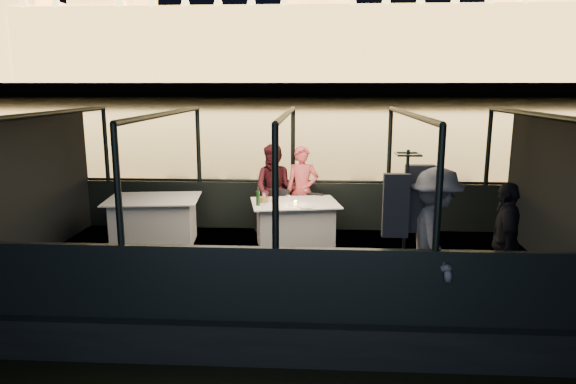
# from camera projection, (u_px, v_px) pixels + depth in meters

# --- Properties ---
(river_water) EXTENTS (500.00, 500.00, 0.00)m
(river_water) POSITION_uv_depth(u_px,v_px,m) (316.00, 105.00, 86.28)
(river_water) COLOR black
(river_water) RESTS_ON ground
(boat_hull) EXTENTS (8.60, 4.40, 1.00)m
(boat_hull) POSITION_uv_depth(u_px,v_px,m) (287.00, 293.00, 8.10)
(boat_hull) COLOR black
(boat_hull) RESTS_ON river_water
(boat_deck) EXTENTS (8.00, 4.00, 0.04)m
(boat_deck) POSITION_uv_depth(u_px,v_px,m) (286.00, 264.00, 8.00)
(boat_deck) COLOR black
(boat_deck) RESTS_ON boat_hull
(gunwale_port) EXTENTS (8.00, 0.08, 0.90)m
(gunwale_port) POSITION_uv_depth(u_px,v_px,m) (293.00, 206.00, 9.86)
(gunwale_port) COLOR black
(gunwale_port) RESTS_ON boat_deck
(gunwale_starboard) EXTENTS (8.00, 0.08, 0.90)m
(gunwale_starboard) POSITION_uv_depth(u_px,v_px,m) (276.00, 285.00, 5.95)
(gunwale_starboard) COLOR black
(gunwale_starboard) RESTS_ON boat_deck
(cabin_glass_port) EXTENTS (8.00, 0.02, 1.40)m
(cabin_glass_port) POSITION_uv_depth(u_px,v_px,m) (293.00, 146.00, 9.62)
(cabin_glass_port) COLOR #99B2B2
(cabin_glass_port) RESTS_ON gunwale_port
(cabin_glass_starboard) EXTENTS (8.00, 0.02, 1.40)m
(cabin_glass_starboard) POSITION_uv_depth(u_px,v_px,m) (275.00, 187.00, 5.71)
(cabin_glass_starboard) COLOR #99B2B2
(cabin_glass_starboard) RESTS_ON gunwale_starboard
(cabin_roof_glass) EXTENTS (8.00, 4.00, 0.02)m
(cabin_roof_glass) POSITION_uv_depth(u_px,v_px,m) (286.00, 114.00, 7.53)
(cabin_roof_glass) COLOR #99B2B2
(cabin_roof_glass) RESTS_ON boat_deck
(end_wall_fore) EXTENTS (0.02, 4.00, 2.30)m
(end_wall_fore) POSITION_uv_depth(u_px,v_px,m) (31.00, 188.00, 7.99)
(end_wall_fore) COLOR black
(end_wall_fore) RESTS_ON boat_deck
(end_wall_aft) EXTENTS (0.02, 4.00, 2.30)m
(end_wall_aft) POSITION_uv_depth(u_px,v_px,m) (558.00, 194.00, 7.53)
(end_wall_aft) COLOR black
(end_wall_aft) RESTS_ON boat_deck
(canopy_ribs) EXTENTS (8.00, 4.00, 2.30)m
(canopy_ribs) POSITION_uv_depth(u_px,v_px,m) (286.00, 191.00, 7.76)
(canopy_ribs) COLOR black
(canopy_ribs) RESTS_ON boat_deck
(embankment) EXTENTS (400.00, 140.00, 6.00)m
(embankment) POSITION_uv_depth(u_px,v_px,m) (318.00, 91.00, 213.13)
(embankment) COLOR #423D33
(embankment) RESTS_ON ground
(parliament_building) EXTENTS (220.00, 32.00, 60.00)m
(parliament_building) POSITION_uv_depth(u_px,v_px,m) (318.00, 8.00, 173.22)
(parliament_building) COLOR #F2D18C
(parliament_building) RESTS_ON embankment
(dining_table_central) EXTENTS (1.62, 1.30, 0.77)m
(dining_table_central) POSITION_uv_depth(u_px,v_px,m) (295.00, 224.00, 8.80)
(dining_table_central) COLOR silver
(dining_table_central) RESTS_ON boat_deck
(dining_table_aft) EXTENTS (1.67, 1.30, 0.82)m
(dining_table_aft) POSITION_uv_depth(u_px,v_px,m) (154.00, 223.00, 8.89)
(dining_table_aft) COLOR silver
(dining_table_aft) RESTS_ON boat_deck
(chair_port_left) EXTENTS (0.52, 0.52, 0.86)m
(chair_port_left) POSITION_uv_depth(u_px,v_px,m) (279.00, 214.00, 9.24)
(chair_port_left) COLOR black
(chair_port_left) RESTS_ON boat_deck
(chair_port_right) EXTENTS (0.47, 0.47, 0.79)m
(chair_port_right) POSITION_uv_depth(u_px,v_px,m) (313.00, 214.00, 9.21)
(chair_port_right) COLOR black
(chair_port_right) RESTS_ON boat_deck
(coat_stand) EXTENTS (0.62, 0.53, 1.98)m
(coat_stand) POSITION_uv_depth(u_px,v_px,m) (404.00, 237.00, 6.25)
(coat_stand) COLOR black
(coat_stand) RESTS_ON boat_deck
(person_woman_coral) EXTENTS (0.59, 0.39, 1.64)m
(person_woman_coral) POSITION_uv_depth(u_px,v_px,m) (302.00, 195.00, 9.42)
(person_woman_coral) COLOR #E05154
(person_woman_coral) RESTS_ON boat_deck
(person_man_maroon) EXTENTS (0.89, 0.75, 1.67)m
(person_man_maroon) POSITION_uv_depth(u_px,v_px,m) (275.00, 194.00, 9.45)
(person_man_maroon) COLOR #401219
(person_man_maroon) RESTS_ON boat_deck
(passenger_stripe) EXTENTS (0.68, 1.17, 1.78)m
(passenger_stripe) POSITION_uv_depth(u_px,v_px,m) (434.00, 242.00, 6.21)
(passenger_stripe) COLOR silver
(passenger_stripe) RESTS_ON boat_deck
(passenger_dark) EXTENTS (0.61, 0.98, 1.54)m
(passenger_dark) POSITION_uv_depth(u_px,v_px,m) (505.00, 236.00, 6.50)
(passenger_dark) COLOR black
(passenger_dark) RESTS_ON boat_deck
(wine_bottle) EXTENTS (0.09, 0.09, 0.31)m
(wine_bottle) POSITION_uv_depth(u_px,v_px,m) (258.00, 197.00, 8.47)
(wine_bottle) COLOR #153A16
(wine_bottle) RESTS_ON dining_table_central
(bread_basket) EXTENTS (0.21, 0.21, 0.08)m
(bread_basket) POSITION_uv_depth(u_px,v_px,m) (263.00, 200.00, 8.75)
(bread_basket) COLOR olive
(bread_basket) RESTS_ON dining_table_central
(amber_candle) EXTENTS (0.06, 0.06, 0.08)m
(amber_candle) POSITION_uv_depth(u_px,v_px,m) (295.00, 203.00, 8.49)
(amber_candle) COLOR yellow
(amber_candle) RESTS_ON dining_table_central
(plate_near) EXTENTS (0.24, 0.24, 0.02)m
(plate_near) POSITION_uv_depth(u_px,v_px,m) (306.00, 207.00, 8.35)
(plate_near) COLOR white
(plate_near) RESTS_ON dining_table_central
(plate_far) EXTENTS (0.26, 0.26, 0.02)m
(plate_far) POSITION_uv_depth(u_px,v_px,m) (270.00, 201.00, 8.82)
(plate_far) COLOR white
(plate_far) RESTS_ON dining_table_central
(wine_glass_white) EXTENTS (0.08, 0.08, 0.20)m
(wine_glass_white) POSITION_uv_depth(u_px,v_px,m) (264.00, 199.00, 8.52)
(wine_glass_white) COLOR white
(wine_glass_white) RESTS_ON dining_table_central
(wine_glass_red) EXTENTS (0.07, 0.07, 0.20)m
(wine_glass_red) POSITION_uv_depth(u_px,v_px,m) (305.00, 196.00, 8.81)
(wine_glass_red) COLOR silver
(wine_glass_red) RESTS_ON dining_table_central
(wine_glass_empty) EXTENTS (0.07, 0.07, 0.17)m
(wine_glass_empty) POSITION_uv_depth(u_px,v_px,m) (288.00, 200.00, 8.47)
(wine_glass_empty) COLOR white
(wine_glass_empty) RESTS_ON dining_table_central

